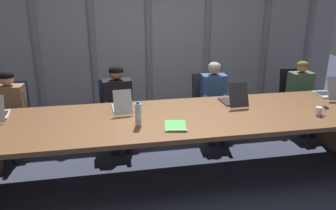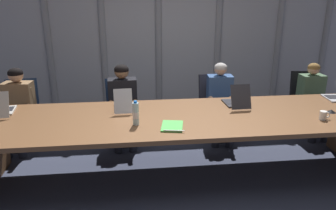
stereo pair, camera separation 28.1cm
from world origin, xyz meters
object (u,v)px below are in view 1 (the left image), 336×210
Objects in this scene: office_chair_left_end at (15,126)px; office_chair_center at (209,112)px; office_chair_left_mid at (118,119)px; person_left_end at (9,109)px; laptop_left_mid at (122,106)px; person_left_mid at (118,101)px; laptop_center at (233,99)px; coffee_mug_near at (319,111)px; office_chair_right_mid at (295,106)px; conference_mic_middle at (325,107)px; person_center at (215,97)px; water_bottle_primary at (138,115)px; spiral_notepad at (175,126)px; laptop_right_mid at (328,92)px; person_right_mid at (303,93)px.

office_chair_center is (2.83, -0.00, -0.00)m from office_chair_left_end.
person_left_end is (-1.42, -0.15, 0.31)m from office_chair_left_mid.
person_left_mid is at bearing -1.64° from laptop_left_mid.
laptop_center is 1.00m from coffee_mug_near.
office_chair_center reaches higher than office_chair_left_mid.
person_left_end is (-4.29, -0.16, 0.31)m from office_chair_right_mid.
office_chair_left_mid reaches higher than conference_mic_middle.
person_center is (1.43, -0.16, 0.31)m from office_chair_left_mid.
office_chair_center reaches higher than conference_mic_middle.
person_left_end is (-2.83, -0.16, 0.31)m from office_chair_center.
person_left_mid is 4.34× the size of water_bottle_primary.
person_center reaches higher than office_chair_right_mid.
conference_mic_middle is 1.94m from spiral_notepad.
person_left_end reaches higher than office_chair_right_mid.
conference_mic_middle is at bearing 145.90° from laptop_right_mid.
laptop_center is 1.59m from person_left_mid.
laptop_center is at bearing 21.34° from water_bottle_primary.
spiral_notepad is at bearing 61.83° from person_left_end.
laptop_left_mid is at bearing 87.46° from laptop_center.
laptop_left_mid is at bearing -67.04° from office_chair_right_mid.
laptop_center reaches higher than office_chair_right_mid.
office_chair_left_mid is 0.97× the size of office_chair_right_mid.
person_left_end is at bearing -90.81° from person_right_mid.
laptop_center reaches higher than laptop_left_mid.
office_chair_left_mid is at bearing -177.37° from person_left_mid.
laptop_left_mid is at bearing 95.94° from laptop_right_mid.
office_chair_right_mid is (1.43, 0.83, -0.47)m from laptop_center.
person_left_end is (-1.45, 0.66, -0.16)m from laptop_left_mid.
office_chair_left_end is 2.48m from spiral_notepad.
person_center is at bearing 79.34° from office_chair_left_end.
laptop_center is 1.73m from office_chair_left_mid.
person_right_mid is at bearing -80.25° from laptop_left_mid.
person_center is 1.03× the size of person_right_mid.
office_chair_left_mid is at bearing -97.21° from office_chair_center.
office_chair_right_mid is at bearing 82.56° from office_chair_left_end.
person_center is (1.40, 0.66, -0.17)m from laptop_left_mid.
office_chair_center is (-0.03, 0.83, -0.47)m from laptop_center.
person_left_mid reaches higher than office_chair_left_end.
laptop_left_mid is 0.47× the size of office_chair_center.
coffee_mug_near is (2.22, -0.59, -0.01)m from laptop_left_mid.
spiral_notepad is (0.52, -0.62, -0.05)m from laptop_left_mid.
office_chair_left_end is at bearing 71.84° from laptop_center.
laptop_left_mid is at bearing 165.03° from coffee_mug_near.
laptop_right_mid reaches higher than laptop_left_mid.
laptop_center is 1.38m from laptop_right_mid.
water_bottle_primary is (-1.26, -0.49, 0.06)m from laptop_center.
person_left_mid is 2.57m from coffee_mug_near.
person_left_end is at bearing 143.85° from water_bottle_primary.
person_center is at bearing 71.03° from laptop_right_mid.
office_chair_right_mid is at bearing 42.51° from spiral_notepad.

